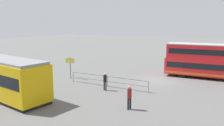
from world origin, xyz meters
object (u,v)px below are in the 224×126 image
object	(u,v)px
double_decker_bus	(215,61)
info_sign	(70,64)
pedestrian_near_railing	(105,80)
pedestrian_crossing	(129,96)

from	to	relation	value
double_decker_bus	info_sign	world-z (taller)	double_decker_bus
double_decker_bus	pedestrian_near_railing	distance (m)	13.05
pedestrian_near_railing	pedestrian_crossing	distance (m)	5.20
pedestrian_crossing	info_sign	size ratio (longest dim) A/B	0.73
pedestrian_near_railing	info_sign	world-z (taller)	info_sign
double_decker_bus	pedestrian_near_railing	size ratio (longest dim) A/B	6.48
pedestrian_near_railing	pedestrian_crossing	size ratio (longest dim) A/B	0.94
info_sign	pedestrian_crossing	bearing A→B (deg)	152.16
pedestrian_crossing	info_sign	distance (m)	11.39
double_decker_bus	info_sign	size ratio (longest dim) A/B	4.42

